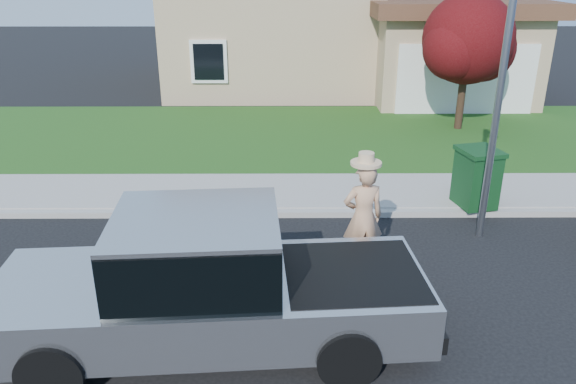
% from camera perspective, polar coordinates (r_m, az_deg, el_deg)
% --- Properties ---
extents(ground, '(80.00, 80.00, 0.00)m').
position_cam_1_polar(ground, '(9.04, -3.39, -10.17)').
color(ground, black).
rests_on(ground, ground).
extents(curb, '(40.00, 0.20, 0.12)m').
position_cam_1_polar(curb, '(11.57, 2.27, -2.17)').
color(curb, gray).
rests_on(curb, ground).
extents(sidewalk, '(40.00, 2.00, 0.15)m').
position_cam_1_polar(sidewalk, '(12.57, 2.05, -0.03)').
color(sidewalk, gray).
rests_on(sidewalk, ground).
extents(lawn, '(40.00, 7.00, 0.10)m').
position_cam_1_polar(lawn, '(16.82, 1.45, 5.72)').
color(lawn, '#134516').
rests_on(lawn, ground).
extents(house, '(14.00, 11.30, 6.85)m').
position_cam_1_polar(house, '(24.07, 1.74, 18.29)').
color(house, tan).
rests_on(house, ground).
extents(pickup_truck, '(5.95, 2.41, 1.92)m').
position_cam_1_polar(pickup_truck, '(7.55, -8.08, -9.54)').
color(pickup_truck, black).
rests_on(pickup_truck, ground).
extents(woman, '(0.75, 0.55, 2.07)m').
position_cam_1_polar(woman, '(9.35, 7.64, -2.36)').
color(woman, tan).
rests_on(woman, ground).
extents(ornamental_tree, '(2.92, 2.63, 4.01)m').
position_cam_1_polar(ornamental_tree, '(17.74, 17.91, 14.19)').
color(ornamental_tree, black).
rests_on(ornamental_tree, lawn).
extents(trash_bin, '(0.92, 1.01, 1.22)m').
position_cam_1_polar(trash_bin, '(12.14, 18.62, 1.45)').
color(trash_bin, '#0E3516').
rests_on(trash_bin, sidewalk).
extents(street_lamp, '(0.28, 0.72, 5.52)m').
position_cam_1_polar(street_lamp, '(10.40, 21.13, 11.42)').
color(street_lamp, slate).
rests_on(street_lamp, ground).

